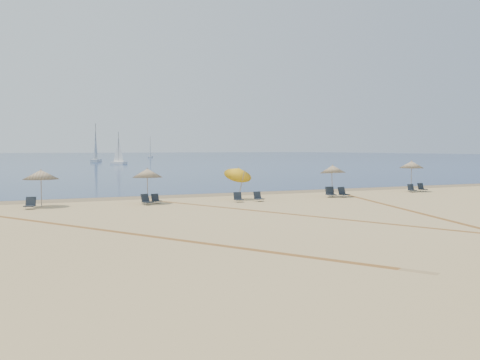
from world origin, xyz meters
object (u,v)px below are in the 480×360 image
Objects in this scene: umbrella_4 at (333,169)px; chair_2 at (30,204)px; sailboat_3 at (96,150)px; umbrella_3 at (238,172)px; chair_8 at (343,193)px; chair_5 at (238,198)px; umbrella_5 at (412,165)px; chair_7 at (330,193)px; chair_3 at (146,200)px; chair_10 at (422,188)px; umbrella_1 at (41,175)px; chair_6 at (258,197)px; umbrella_2 at (147,173)px; sailboat_2 at (150,151)px; sailboat_1 at (119,154)px; chair_9 at (412,189)px; chair_4 at (156,199)px.

umbrella_4 is 2.84× the size of chair_2.
umbrella_4 is 0.24× the size of sailboat_3.
umbrella_3 is 3.38× the size of chair_8.
umbrella_3 reaches higher than chair_5.
umbrella_5 is 2.93× the size of chair_7.
chair_10 reaches higher than chair_3.
chair_8 is (8.21, 0.10, 0.04)m from chair_5.
umbrella_5 is at bearing 7.03° from chair_8.
umbrella_5 reaches higher than chair_8.
umbrella_1 reaches higher than chair_5.
umbrella_4 is 6.60m from chair_6.
umbrella_2 is 13.94m from chair_8.
umbrella_5 is 0.26× the size of sailboat_3.
chair_8 is (14.06, -0.62, 0.02)m from chair_3.
sailboat_2 reaches higher than chair_2.
chair_5 is 1.39m from chair_6.
umbrella_4 is at bearing -70.80° from sailboat_3.
umbrella_4 is at bearing 17.78° from chair_2.
sailboat_1 is at bearing 79.17° from umbrella_2.
umbrella_1 is at bearing 143.05° from chair_3.
chair_5 is at bearing -165.01° from chair_9.
chair_10 is 86.58m from sailboat_1.
sailboat_2 is (37.94, 161.98, 0.56)m from umbrella_3.
sailboat_1 is at bearing 94.22° from chair_2.
umbrella_1 is 6.96m from chair_4.
umbrella_4 is (7.04, -0.75, 0.10)m from umbrella_3.
umbrella_5 is at bearing -19.64° from chair_3.
umbrella_5 is 22.13m from chair_3.
chair_3 is 14.07m from chair_8.
sailboat_3 is (1.79, 107.24, 0.97)m from umbrella_4.
chair_9 is (21.52, 0.74, -0.02)m from chair_3.
chair_6 is 0.09× the size of sailboat_1.
chair_8 reaches higher than chair_3.
chair_4 is at bearing 177.16° from umbrella_4.
umbrella_4 is 13.66m from chair_3.
umbrella_1 reaches higher than chair_10.
chair_3 reaches higher than chair_5.
chair_2 is at bearing -126.32° from umbrella_1.
chair_6 is at bearing -65.55° from umbrella_3.
chair_8 is (0.89, -0.27, -0.01)m from chair_7.
umbrella_1 is at bearing -171.17° from chair_7.
sailboat_1 is 0.88× the size of sailboat_2.
chair_2 is at bearing -81.48° from sailboat_3.
sailboat_2 is at bearing 79.25° from umbrella_4.
chair_3 is 0.99m from chair_4.
sailboat_3 is at bearing 92.98° from chair_10.
umbrella_4 reaches higher than chair_3.
chair_4 is at bearing -77.63° from sailboat_3.
chair_6 is (13.86, -1.38, -0.02)m from chair_2.
chair_7 is 0.09× the size of sailboat_3.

